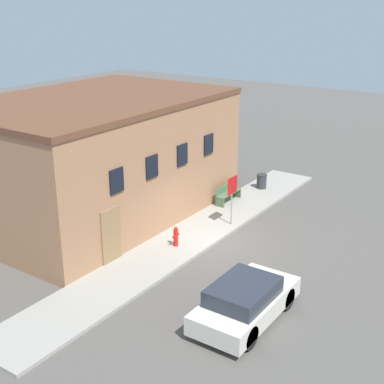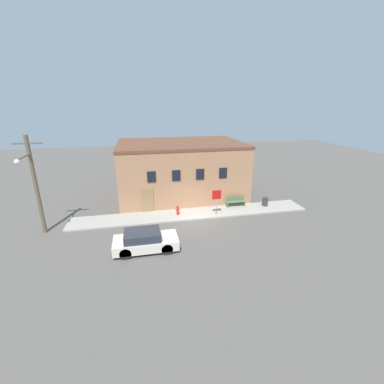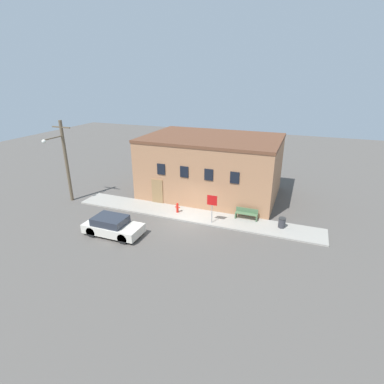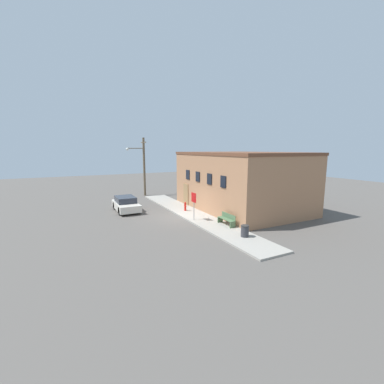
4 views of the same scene
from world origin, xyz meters
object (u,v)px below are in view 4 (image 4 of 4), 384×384
(utility_pole, at_px, (143,165))
(parked_car, at_px, (126,204))
(stop_sign, at_px, (194,201))
(trash_bin, at_px, (245,231))
(fire_hydrant, at_px, (185,206))
(bench, at_px, (227,219))

(utility_pole, height_order, parked_car, utility_pole)
(stop_sign, height_order, trash_bin, stop_sign)
(fire_hydrant, bearing_deg, utility_pole, -174.68)
(trash_bin, relative_size, parked_car, 0.18)
(utility_pole, bearing_deg, parked_car, -28.13)
(trash_bin, relative_size, utility_pole, 0.11)
(trash_bin, distance_m, parked_car, 11.90)
(utility_pole, xyz_separation_m, parked_car, (7.01, -3.75, -3.12))
(trash_bin, bearing_deg, parked_car, -155.05)
(stop_sign, bearing_deg, fire_hydrant, 166.69)
(fire_hydrant, xyz_separation_m, parked_car, (-2.81, -4.66, 0.12))
(bench, xyz_separation_m, utility_pole, (-15.16, -1.73, 3.22))
(fire_hydrant, xyz_separation_m, bench, (5.34, 0.82, 0.02))
(stop_sign, xyz_separation_m, bench, (2.27, 1.54, -1.10))
(stop_sign, bearing_deg, bench, 34.25)
(stop_sign, relative_size, trash_bin, 2.92)
(stop_sign, relative_size, parked_car, 0.54)
(stop_sign, xyz_separation_m, parked_car, (-5.88, -3.93, -1.00))
(bench, distance_m, parked_car, 9.82)
(bench, bearing_deg, parked_car, -146.10)
(bench, relative_size, utility_pole, 0.24)
(parked_car, bearing_deg, utility_pole, 151.87)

